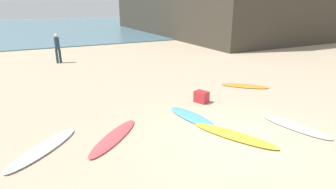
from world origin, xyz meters
TOP-DOWN VIEW (x-y plane):
  - ground_plane at (0.00, 0.00)m, footprint 120.00×120.00m
  - ocean_water at (0.00, 38.20)m, footprint 120.00×40.00m
  - surfboard_0 at (-0.23, 1.74)m, footprint 0.88×2.07m
  - surfboard_1 at (0.10, 0.11)m, footprint 1.48×2.42m
  - surfboard_2 at (2.07, -0.24)m, footprint 0.92×2.15m
  - surfboard_3 at (3.56, 3.58)m, footprint 1.82×1.77m
  - surfboard_4 at (-2.82, 1.50)m, footprint 2.00×2.00m
  - surfboard_5 at (-4.55, 1.68)m, footprint 2.02×1.99m
  - beachgoer_near at (-2.97, 12.33)m, footprint 0.37×0.37m
  - beach_cooler at (0.82, 2.79)m, footprint 0.49×0.57m

SIDE VIEW (x-z plane):
  - ground_plane at x=0.00m, z-range 0.00..0.00m
  - surfboard_3 at x=3.56m, z-range 0.00..0.07m
  - surfboard_0 at x=-0.23m, z-range 0.00..0.07m
  - surfboard_4 at x=-2.82m, z-range 0.00..0.07m
  - surfboard_2 at x=2.07m, z-range 0.00..0.07m
  - ocean_water at x=0.00m, z-range 0.00..0.08m
  - surfboard_1 at x=0.10m, z-range 0.00..0.09m
  - surfboard_5 at x=-4.55m, z-range 0.00..0.09m
  - beach_cooler at x=0.82m, z-range 0.00..0.41m
  - beachgoer_near at x=-2.97m, z-range 0.10..1.82m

